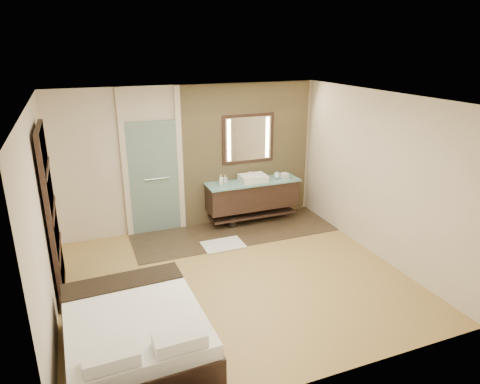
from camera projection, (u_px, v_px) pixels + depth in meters
name	position (u px, v px, depth m)	size (l,w,h in m)	color
floor	(235.00, 279.00, 6.50)	(5.00, 5.00, 0.00)	#A68245
tile_strip	(235.00, 232.00, 8.11)	(3.80, 1.30, 0.01)	#33281C
stone_wall	(247.00, 153.00, 8.38)	(2.60, 0.08, 2.70)	tan
vanity	(253.00, 195.00, 8.37)	(1.85, 0.55, 0.88)	black
mirror_unit	(248.00, 139.00, 8.23)	(1.06, 0.04, 0.96)	black
frosted_door	(154.00, 173.00, 7.80)	(1.10, 0.12, 2.70)	#A5D1C7
shoji_partition	(52.00, 213.00, 5.78)	(0.06, 1.20, 2.40)	black
bed	(135.00, 334.00, 4.81)	(1.55, 1.91, 0.72)	black
bath_mat	(223.00, 245.00, 7.56)	(0.72, 0.50, 0.02)	white
waste_bin	(232.00, 221.00, 8.31)	(0.18, 0.18, 0.23)	black
tissue_box	(285.00, 175.00, 8.45)	(0.12, 0.12, 0.10)	silver
soap_bottle_a	(221.00, 180.00, 8.02)	(0.08, 0.08, 0.20)	white
soap_bottle_b	(225.00, 179.00, 8.16)	(0.07, 0.07, 0.15)	#B2B2B2
soap_bottle_c	(277.00, 175.00, 8.38)	(0.11, 0.11, 0.15)	#A0CAC7
cup	(277.00, 175.00, 8.51)	(0.11, 0.11, 0.09)	white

